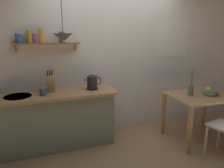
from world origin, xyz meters
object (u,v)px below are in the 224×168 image
knife_block (50,83)px  pendant_lamp (63,37)px  fruit_bowl (209,91)px  electric_kettle (92,83)px  twig_vase (191,90)px  coffee_mug_by_sink (43,91)px  dining_table (199,102)px

knife_block → pendant_lamp: pendant_lamp is taller
fruit_bowl → electric_kettle: bearing=163.1°
electric_kettle → knife_block: size_ratio=0.81×
electric_kettle → knife_block: bearing=172.4°
electric_kettle → twig_vase: bearing=-18.4°
fruit_bowl → knife_block: (-2.45, 0.64, 0.19)m
pendant_lamp → twig_vase: bearing=-12.3°
fruit_bowl → twig_vase: size_ratio=0.54×
coffee_mug_by_sink → fruit_bowl: bearing=-10.5°
dining_table → pendant_lamp: bearing=167.9°
fruit_bowl → electric_kettle: electric_kettle is taller
electric_kettle → fruit_bowl: bearing=-16.9°
pendant_lamp → coffee_mug_by_sink: bearing=179.4°
twig_vase → fruit_bowl: bearing=-9.8°
twig_vase → electric_kettle: size_ratio=1.77×
electric_kettle → coffee_mug_by_sink: electric_kettle is taller
fruit_bowl → coffee_mug_by_sink: bearing=169.5°
knife_block → electric_kettle: bearing=-7.6°
fruit_bowl → twig_vase: (-0.33, 0.06, 0.04)m
electric_kettle → pendant_lamp: size_ratio=0.47×
knife_block → dining_table: bearing=-14.9°
electric_kettle → coffee_mug_by_sink: (-0.74, -0.08, -0.05)m
dining_table → pendant_lamp: pendant_lamp is taller
knife_block → pendant_lamp: size_ratio=0.59×
dining_table → twig_vase: twig_vase is taller
dining_table → pendant_lamp: 2.37m
twig_vase → coffee_mug_by_sink: size_ratio=3.42×
pendant_lamp → dining_table: bearing=-12.1°
knife_block → pendant_lamp: 0.73m
twig_vase → pendant_lamp: (-1.91, 0.42, 0.83)m
coffee_mug_by_sink → knife_block: bearing=54.7°
knife_block → coffee_mug_by_sink: size_ratio=2.39×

